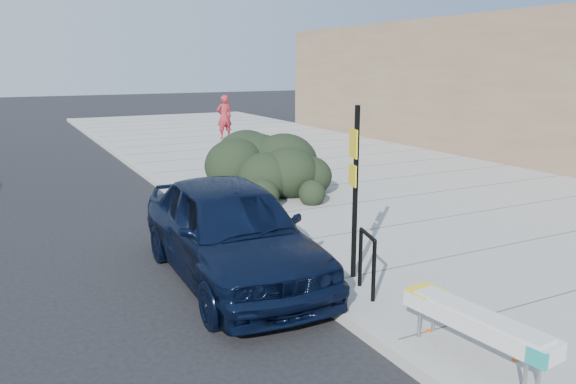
# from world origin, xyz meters

# --- Properties ---
(ground) EXTENTS (120.00, 120.00, 0.00)m
(ground) POSITION_xyz_m (0.00, 0.00, 0.00)
(ground) COLOR black
(ground) RESTS_ON ground
(sidewalk_near) EXTENTS (11.20, 50.00, 0.15)m
(sidewalk_near) POSITION_xyz_m (5.60, 5.00, 0.07)
(sidewalk_near) COLOR gray
(sidewalk_near) RESTS_ON ground
(curb_near) EXTENTS (0.22, 50.00, 0.17)m
(curb_near) POSITION_xyz_m (0.00, 5.00, 0.08)
(curb_near) COLOR #9E9E99
(curb_near) RESTS_ON ground
(bench) EXTENTS (0.60, 1.95, 0.58)m
(bench) POSITION_xyz_m (0.60, -2.75, 0.60)
(bench) COLOR gray
(bench) RESTS_ON sidewalk_near
(bike_rack) EXTENTS (0.22, 0.61, 0.92)m
(bike_rack) POSITION_xyz_m (0.60, -0.64, 0.71)
(bike_rack) COLOR black
(bike_rack) RESTS_ON sidewalk_near
(sign_post) EXTENTS (0.13, 0.31, 2.69)m
(sign_post) POSITION_xyz_m (0.78, 0.00, 1.67)
(sign_post) COLOR black
(sign_post) RESTS_ON sidewalk_near
(hedge) EXTENTS (3.58, 4.80, 1.62)m
(hedge) POSITION_xyz_m (2.35, 6.45, 0.96)
(hedge) COLOR black
(hedge) RESTS_ON sidewalk_near
(sedan_navy) EXTENTS (2.08, 4.90, 1.65)m
(sedan_navy) POSITION_xyz_m (-0.80, 1.16, 0.83)
(sedan_navy) COLOR black
(sedan_navy) RESTS_ON ground
(pedestrian) EXTENTS (0.73, 0.49, 1.95)m
(pedestrian) POSITION_xyz_m (5.11, 16.70, 1.12)
(pedestrian) COLOR maroon
(pedestrian) RESTS_ON sidewalk_near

